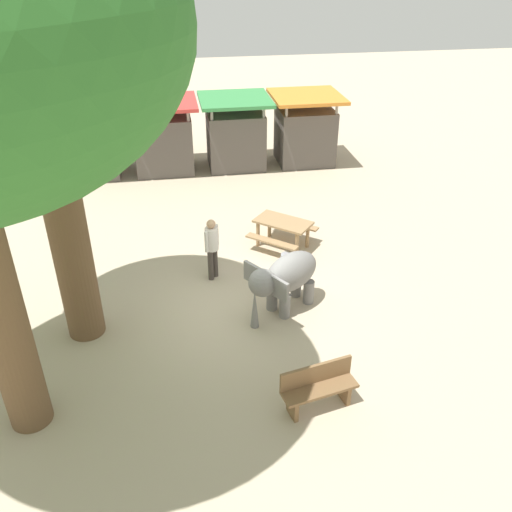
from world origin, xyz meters
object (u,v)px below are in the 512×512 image
Objects in this scene: market_stall_orange at (305,132)px; market_stall_teal at (89,144)px; shade_tree_main at (33,61)px; person_handler at (212,245)px; feed_bucket at (288,260)px; market_stall_red at (163,140)px; wooden_bench at (318,386)px; market_stall_green at (235,136)px; elephant at (285,277)px; picnic_table_near at (283,227)px.

market_stall_teal is at bearing 180.00° from market_stall_orange.
shade_tree_main reaches higher than market_stall_orange.
market_stall_teal is (-3.63, 7.56, 0.19)m from person_handler.
person_handler is 4.50× the size of feed_bucket.
market_stall_red is (2.60, 0.00, 0.00)m from market_stall_teal.
wooden_bench is at bearing -33.69° from shade_tree_main.
market_stall_red reaches higher than wooden_bench.
market_stall_green is (5.20, 0.00, 0.00)m from market_stall_teal.
market_stall_green is 1.00× the size of market_stall_orange.
elephant is at bearing -60.88° from market_stall_teal.
wooden_bench is 5.91m from picnic_table_near.
market_stall_red is (-2.50, 9.16, 0.27)m from elephant.
elephant is 9.50m from market_stall_red.
wooden_bench is 0.69× the size of picnic_table_near.
person_handler is at bearing 30.11° from shade_tree_main.
elephant is 2.06m from feed_bucket.
shade_tree_main is 11.23m from market_stall_green.
wooden_bench is at bearing 55.70° from elephant.
market_stall_teal is (-5.08, 12.17, 0.67)m from wooden_bench.
shade_tree_main reaches higher than market_stall_red.
market_stall_green is (1.57, 7.56, 0.19)m from person_handler.
picnic_table_near is 1.10m from feed_bucket.
market_stall_red is (-2.48, 12.17, 0.67)m from wooden_bench.
market_stall_red is at bearing 0.00° from market_stall_teal.
elephant reaches higher than wooden_bench.
person_handler is at bearing -101.77° from market_stall_green.
market_stall_red is at bearing 180.00° from market_stall_green.
person_handler is 8.39m from market_stall_teal.
market_stall_green reaches higher than picnic_table_near.
person_handler is 2.13m from feed_bucket.
market_stall_teal reaches higher than wooden_bench.
market_stall_green is at bearing -102.87° from wooden_bench.
market_stall_red is at bearing 78.45° from shade_tree_main.
picnic_table_near is 0.83× the size of market_stall_teal.
market_stall_red is at bearing -90.78° from wooden_bench.
shade_tree_main reaches higher than person_handler.
market_stall_green and market_stall_orange have the same top height.
shade_tree_main is at bearing -127.47° from market_stall_orange.
shade_tree_main is 10.32m from market_stall_teal.
market_stall_green is at bearing -124.52° from elephant.
picnic_table_near is (4.96, 2.97, -5.06)m from shade_tree_main.
person_handler is 7.63m from market_stall_red.
shade_tree_main reaches higher than elephant.
market_stall_red is 5.20m from market_stall_orange.
feed_bucket is (-0.08, -1.01, -0.43)m from picnic_table_near.
person_handler reaches higher than elephant.
market_stall_green reaches higher than wooden_bench.
market_stall_red is at bearing -23.60° from picnic_table_near.
shade_tree_main reaches higher than picnic_table_near.
market_stall_green is 2.60m from market_stall_orange.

